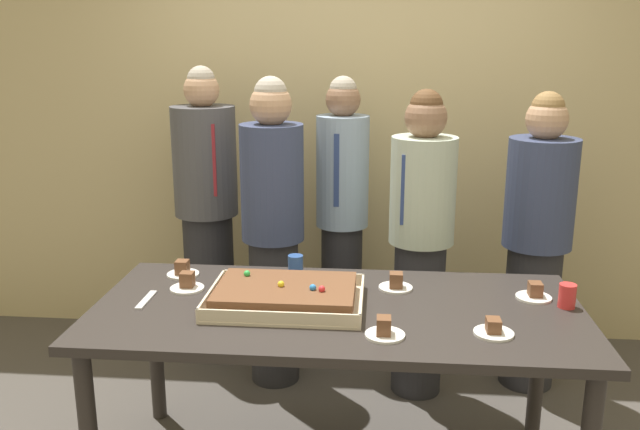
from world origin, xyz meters
TOP-DOWN VIEW (x-y plane):
  - interior_back_panel at (0.00, 1.60)m, footprint 8.00×0.12m
  - party_table at (0.00, 0.00)m, footprint 2.02×0.94m
  - sheet_cake at (-0.21, 0.00)m, footprint 0.64×0.46m
  - plated_slice_near_left at (0.83, 0.17)m, footprint 0.15×0.15m
  - plated_slice_near_right at (0.19, -0.27)m, footprint 0.15×0.15m
  - plated_slice_far_left at (0.60, -0.22)m, footprint 0.15×0.15m
  - plated_slice_far_right at (-0.67, 0.14)m, footprint 0.15×0.15m
  - plated_slice_center_front at (0.24, 0.22)m, footprint 0.15×0.15m
  - plated_slice_center_back at (-0.75, 0.31)m, footprint 0.15×0.15m
  - drink_cup_nearest at (0.94, 0.08)m, footprint 0.07×0.07m
  - drink_cup_middle at (-0.22, 0.35)m, footprint 0.07×0.07m
  - cake_server_utensil at (-0.81, -0.01)m, footprint 0.03×0.20m
  - person_serving_front at (-0.40, 0.84)m, footprint 0.34×0.34m
  - person_green_shirt_behind at (1.01, 0.92)m, footprint 0.36×0.36m
  - person_striped_tie_right at (0.39, 0.79)m, footprint 0.34×0.34m
  - person_far_right_suit at (-0.84, 1.12)m, footprint 0.37×0.37m
  - person_left_edge_reaching at (-0.05, 1.17)m, footprint 0.30×0.30m

SIDE VIEW (x-z plane):
  - party_table at x=0.00m, z-range 0.31..1.11m
  - cake_server_utensil at x=-0.81m, z-range 0.80..0.81m
  - plated_slice_far_left at x=0.60m, z-range 0.79..0.85m
  - plated_slice_near_left at x=0.83m, z-range 0.79..0.85m
  - plated_slice_center_back at x=-0.75m, z-range 0.78..0.86m
  - plated_slice_far_right at x=-0.67m, z-range 0.78..0.86m
  - plated_slice_near_right at x=0.19m, z-range 0.78..0.86m
  - plated_slice_center_front at x=0.24m, z-range 0.78..0.86m
  - person_green_shirt_behind at x=1.01m, z-range 0.02..1.64m
  - sheet_cake at x=-0.21m, z-range 0.78..0.89m
  - drink_cup_nearest at x=0.94m, z-range 0.80..0.90m
  - drink_cup_middle at x=-0.22m, z-range 0.80..0.90m
  - person_striped_tie_right at x=0.39m, z-range 0.03..1.67m
  - person_left_edge_reaching at x=-0.05m, z-range 0.04..1.72m
  - person_serving_front at x=-0.40m, z-range 0.04..1.73m
  - person_far_right_suit at x=-0.84m, z-range 0.03..1.76m
  - interior_back_panel at x=0.00m, z-range 0.00..3.00m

